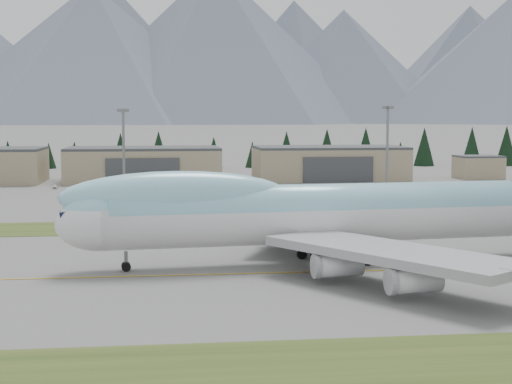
{
  "coord_description": "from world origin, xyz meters",
  "views": [
    {
      "loc": [
        -9.36,
        -100.43,
        20.56
      ],
      "look_at": [
        6.21,
        28.22,
        8.0
      ],
      "focal_mm": 55.0,
      "sensor_mm": 36.0,
      "label": 1
    }
  ],
  "objects": [
    {
      "name": "ground",
      "position": [
        0.0,
        0.0,
        0.0
      ],
      "size": [
        7000.0,
        7000.0,
        0.0
      ],
      "primitive_type": "plane",
      "color": "slate",
      "rests_on": "ground"
    },
    {
      "name": "grass_strip_near",
      "position": [
        0.0,
        -38.0,
        0.0
      ],
      "size": [
        400.0,
        14.0,
        0.08
      ],
      "primitive_type": "cube",
      "color": "#33491A",
      "rests_on": "ground"
    },
    {
      "name": "grass_strip_far",
      "position": [
        0.0,
        45.0,
        0.0
      ],
      "size": [
        400.0,
        18.0,
        0.08
      ],
      "primitive_type": "cube",
      "color": "#33491A",
      "rests_on": "ground"
    },
    {
      "name": "taxiway_line_main",
      "position": [
        0.0,
        0.0,
        0.0
      ],
      "size": [
        400.0,
        0.4,
        0.02
      ],
      "primitive_type": "cube",
      "color": "gold",
      "rests_on": "ground"
    },
    {
      "name": "boeing_747_freighter",
      "position": [
        12.74,
        6.4,
        7.18
      ],
      "size": [
        82.76,
        71.02,
        21.76
      ],
      "rotation": [
        0.0,
        0.0,
        0.1
      ],
      "color": "white",
      "rests_on": "ground"
    },
    {
      "name": "hangar_center",
      "position": [
        -15.0,
        149.9,
        5.39
      ],
      "size": [
        48.0,
        26.6,
        10.8
      ],
      "color": "gray",
      "rests_on": "ground"
    },
    {
      "name": "hangar_right",
      "position": [
        45.0,
        149.9,
        5.39
      ],
      "size": [
        48.0,
        26.6,
        10.8
      ],
      "color": "gray",
      "rests_on": "ground"
    },
    {
      "name": "control_shed",
      "position": [
        95.0,
        148.0,
        3.8
      ],
      "size": [
        14.0,
        12.0,
        7.6
      ],
      "color": "gray",
      "rests_on": "ground"
    },
    {
      "name": "floodlight_masts",
      "position": [
        -2.89,
        111.26,
        16.23
      ],
      "size": [
        193.26,
        6.83,
        24.6
      ],
      "color": "slate",
      "rests_on": "ground"
    },
    {
      "name": "service_vehicle_a",
      "position": [
        -39.59,
        127.14,
        0.0
      ],
      "size": [
        1.5,
        3.32,
        1.11
      ],
      "primitive_type": "imported",
      "rotation": [
        0.0,
        0.0,
        0.06
      ],
      "color": "silver",
      "rests_on": "ground"
    },
    {
      "name": "service_vehicle_b",
      "position": [
        6.69,
        110.97,
        0.0
      ],
      "size": [
        4.34,
        2.05,
        1.38
      ],
      "primitive_type": "imported",
      "rotation": [
        0.0,
        0.0,
        1.43
      ],
      "color": "gold",
      "rests_on": "ground"
    },
    {
      "name": "service_vehicle_c",
      "position": [
        73.63,
        120.23,
        0.0
      ],
      "size": [
        2.51,
        4.83,
        1.34
      ],
      "primitive_type": "imported",
      "rotation": [
        0.0,
        0.0,
        -0.14
      ],
      "color": "#B8B7BC",
      "rests_on": "ground"
    },
    {
      "name": "conifer_belt",
      "position": [
        27.46,
        211.62,
        7.21
      ],
      "size": [
        277.48,
        14.24,
        16.79
      ],
      "color": "black",
      "rests_on": "ground"
    },
    {
      "name": "mountain_ridge_front",
      "position": [
        -103.25,
        2199.92,
        211.25
      ],
      "size": [
        4245.78,
        1108.69,
        465.58
      ],
      "color": "#4D5466",
      "rests_on": "ground"
    },
    {
      "name": "mountain_ridge_rear",
      "position": [
        -51.16,
        2900.0,
        254.08
      ],
      "size": [
        4482.61,
        1063.38,
        531.69
      ],
      "color": "#4D5466",
      "rests_on": "ground"
    }
  ]
}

